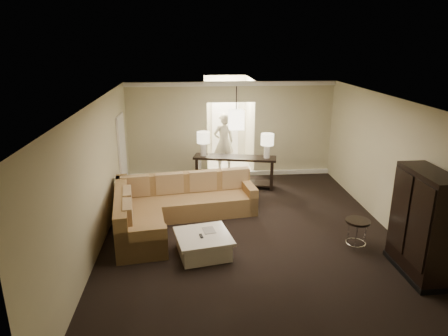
{
  "coord_description": "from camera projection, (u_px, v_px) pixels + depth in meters",
  "views": [
    {
      "loc": [
        -1.18,
        -7.41,
        3.91
      ],
      "look_at": [
        -0.44,
        1.2,
        1.13
      ],
      "focal_mm": 32.0,
      "sensor_mm": 36.0,
      "label": 1
    }
  ],
  "objects": [
    {
      "name": "person",
      "position": [
        224.0,
        139.0,
        12.29
      ],
      "size": [
        0.81,
        0.63,
        1.98
      ],
      "primitive_type": "imported",
      "rotation": [
        0.0,
        0.0,
        3.38
      ],
      "color": "beige",
      "rests_on": "ground"
    },
    {
      "name": "console_table",
      "position": [
        235.0,
        169.0,
        11.01
      ],
      "size": [
        2.31,
        0.99,
        0.87
      ],
      "rotation": [
        0.0,
        0.0,
        -0.22
      ],
      "color": "black",
      "rests_on": "ground"
    },
    {
      "name": "ceiling",
      "position": [
        253.0,
        102.0,
        7.46
      ],
      "size": [
        6.0,
        8.0,
        0.02
      ],
      "primitive_type": "cube",
      "color": "silver",
      "rests_on": "wall_back"
    },
    {
      "name": "baseboard",
      "position": [
        231.0,
        174.0,
        12.05
      ],
      "size": [
        6.0,
        0.1,
        0.12
      ],
      "primitive_type": "cube",
      "color": "white",
      "rests_on": "ground"
    },
    {
      "name": "wall_front",
      "position": [
        310.0,
        296.0,
        4.1
      ],
      "size": [
        6.0,
        0.04,
        2.8
      ],
      "primitive_type": "cube",
      "color": "beige",
      "rests_on": "ground"
    },
    {
      "name": "side_door",
      "position": [
        123.0,
        155.0,
        10.41
      ],
      "size": [
        0.05,
        0.9,
        2.1
      ],
      "primitive_type": "cube",
      "color": "white",
      "rests_on": "ground"
    },
    {
      "name": "wall_right",
      "position": [
        397.0,
        169.0,
        8.14
      ],
      "size": [
        0.04,
        8.0,
        2.8
      ],
      "primitive_type": "cube",
      "color": "beige",
      "rests_on": "ground"
    },
    {
      "name": "table_lamp_right",
      "position": [
        267.0,
        142.0,
        10.65
      ],
      "size": [
        0.35,
        0.35,
        0.66
      ],
      "color": "white",
      "rests_on": "console_table"
    },
    {
      "name": "armoire",
      "position": [
        422.0,
        226.0,
        6.76
      ],
      "size": [
        0.56,
        1.3,
        1.88
      ],
      "color": "black",
      "rests_on": "ground"
    },
    {
      "name": "crown_molding",
      "position": [
        231.0,
        84.0,
        11.23
      ],
      "size": [
        6.0,
        0.1,
        0.12
      ],
      "primitive_type": "cube",
      "color": "white",
      "rests_on": "wall_back"
    },
    {
      "name": "wall_back",
      "position": [
        231.0,
        130.0,
        11.69
      ],
      "size": [
        6.0,
        0.04,
        2.8
      ],
      "primitive_type": "cube",
      "color": "beige",
      "rests_on": "ground"
    },
    {
      "name": "table_lamp_left",
      "position": [
        203.0,
        140.0,
        10.88
      ],
      "size": [
        0.35,
        0.35,
        0.66
      ],
      "color": "white",
      "rests_on": "console_table"
    },
    {
      "name": "ground",
      "position": [
        250.0,
        236.0,
        8.32
      ],
      "size": [
        8.0,
        8.0,
        0.0
      ],
      "primitive_type": "plane",
      "color": "black",
      "rests_on": "ground"
    },
    {
      "name": "sectional_sofa",
      "position": [
        173.0,
        207.0,
        8.86
      ],
      "size": [
        3.28,
        2.84,
        0.95
      ],
      "rotation": [
        0.0,
        0.0,
        0.14
      ],
      "color": "brown",
      "rests_on": "ground"
    },
    {
      "name": "drink_table",
      "position": [
        357.0,
        228.0,
        7.75
      ],
      "size": [
        0.48,
        0.48,
        0.59
      ],
      "rotation": [
        0.0,
        0.0,
        0.07
      ],
      "color": "black",
      "rests_on": "ground"
    },
    {
      "name": "pendant_light",
      "position": [
        236.0,
        120.0,
        10.28
      ],
      "size": [
        0.38,
        0.38,
        1.09
      ],
      "color": "black",
      "rests_on": "ceiling"
    },
    {
      "name": "wall_left",
      "position": [
        97.0,
        177.0,
        7.65
      ],
      "size": [
        0.04,
        8.0,
        2.8
      ],
      "primitive_type": "cube",
      "color": "beige",
      "rests_on": "ground"
    },
    {
      "name": "coffee_table",
      "position": [
        203.0,
        244.0,
        7.59
      ],
      "size": [
        1.17,
        1.17,
        0.42
      ],
      "rotation": [
        0.0,
        0.0,
        0.2
      ],
      "color": "silver",
      "rests_on": "ground"
    },
    {
      "name": "foyer",
      "position": [
        227.0,
        124.0,
        12.99
      ],
      "size": [
        1.44,
        2.02,
        2.8
      ],
      "color": "beige",
      "rests_on": "ground"
    }
  ]
}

